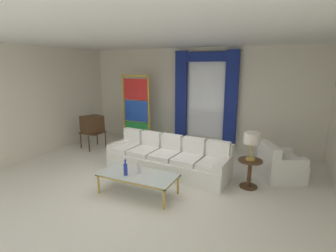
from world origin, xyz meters
TOP-DOWN VIEW (x-y plane):
  - ground_plane at (0.00, 0.00)m, footprint 16.00×16.00m
  - wall_rear at (0.00, 3.06)m, footprint 8.00×0.12m
  - wall_left at (-3.66, 0.60)m, footprint 0.12×7.00m
  - ceiling_slab at (0.00, 0.80)m, footprint 8.00×7.60m
  - curtained_window at (0.34, 2.89)m, footprint 2.00×0.17m
  - couch_white_long at (0.14, 0.71)m, footprint 2.98×1.14m
  - coffee_table at (0.08, -0.57)m, footprint 1.50×0.70m
  - bottle_blue_decanter at (-0.10, -0.72)m, footprint 0.07×0.07m
  - bottle_crystal_tall at (0.08, -0.54)m, footprint 0.07×0.07m
  - vintage_tv at (-2.69, 1.36)m, footprint 0.67×0.72m
  - armchair_white at (2.53, 1.34)m, footprint 1.10×1.09m
  - stained_glass_divider at (-1.64, 2.18)m, footprint 0.95×0.05m
  - peacock_figurine at (-1.18, 1.82)m, footprint 0.44×0.60m
  - round_side_table at (2.00, 0.62)m, footprint 0.48×0.48m
  - table_lamp_brass at (2.00, 0.62)m, footprint 0.32×0.32m

SIDE VIEW (x-z plane):
  - ground_plane at x=0.00m, z-range 0.00..0.00m
  - peacock_figurine at x=-1.18m, z-range -0.03..0.47m
  - armchair_white at x=2.53m, z-range -0.11..0.69m
  - couch_white_long at x=0.14m, z-range -0.12..0.74m
  - round_side_table at x=2.00m, z-range 0.06..0.65m
  - coffee_table at x=0.08m, z-range 0.17..0.58m
  - bottle_crystal_tall at x=0.08m, z-range 0.38..0.66m
  - bottle_blue_decanter at x=-0.10m, z-range 0.38..0.70m
  - vintage_tv at x=-2.69m, z-range 0.06..1.40m
  - table_lamp_brass at x=2.00m, z-range 0.74..1.31m
  - stained_glass_divider at x=-1.64m, z-range -0.04..2.16m
  - wall_rear at x=0.00m, z-range 0.00..3.00m
  - wall_left at x=-3.66m, z-range 0.00..3.00m
  - curtained_window at x=0.34m, z-range 0.39..3.09m
  - ceiling_slab at x=0.00m, z-range 3.00..3.04m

